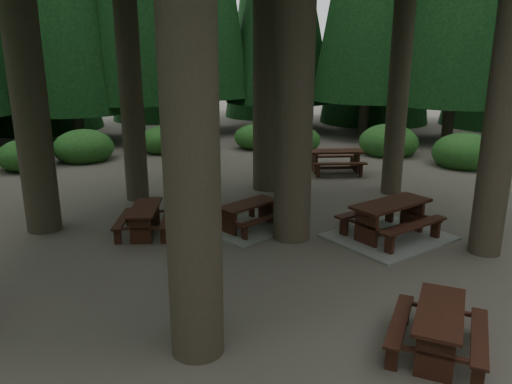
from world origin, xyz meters
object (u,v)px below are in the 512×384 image
picnic_table_b (145,216)px  picnic_table_e (439,325)px  picnic_table_c (248,221)px  picnic_table_d (336,158)px  picnic_table_a (390,225)px

picnic_table_b → picnic_table_e: (2.32, -6.71, 0.02)m
picnic_table_c → picnic_table_d: 6.50m
picnic_table_c → picnic_table_d: bearing=17.7°
picnic_table_a → picnic_table_e: bearing=-131.9°
picnic_table_b → picnic_table_e: bearing=-134.8°
picnic_table_d → picnic_table_b: bearing=-135.5°
picnic_table_b → picnic_table_d: bearing=-43.7°
picnic_table_d → picnic_table_a: bearing=-91.4°
picnic_table_b → picnic_table_e: picnic_table_e is taller
picnic_table_a → picnic_table_c: size_ratio=1.20×
picnic_table_d → picnic_table_c: bearing=-121.3°
picnic_table_b → picnic_table_c: picnic_table_b is taller
picnic_table_c → picnic_table_a: bearing=-55.0°
picnic_table_e → picnic_table_a: bearing=17.1°
picnic_table_e → picnic_table_b: bearing=70.4°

